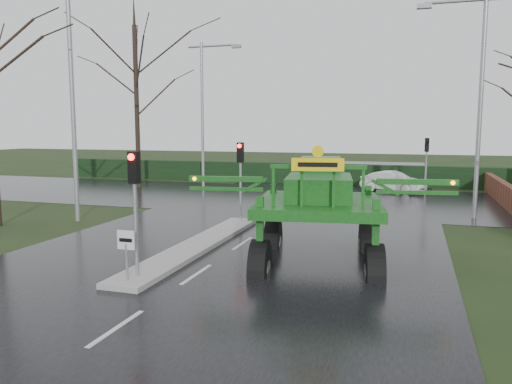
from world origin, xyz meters
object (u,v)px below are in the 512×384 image
(traffic_signal_near, at_px, (134,187))
(street_light_right, at_px, (474,86))
(street_light_left_near, at_px, (78,85))
(traffic_signal_mid, at_px, (240,164))
(keep_left_sign, at_px, (126,247))
(street_light_left_far, at_px, (206,101))
(crop_sprayer, at_px, (261,196))
(traffic_signal_far, at_px, (427,153))
(white_sedan, at_px, (393,192))

(traffic_signal_near, bearing_deg, street_light_right, 53.87)
(street_light_left_near, bearing_deg, traffic_signal_mid, 12.21)
(keep_left_sign, xyz_separation_m, street_light_left_far, (-6.89, 21.50, 4.93))
(street_light_left_far, relative_size, crop_sprayer, 1.24)
(keep_left_sign, relative_size, traffic_signal_far, 0.38)
(traffic_signal_near, height_order, crop_sprayer, crop_sprayer)
(traffic_signal_far, xyz_separation_m, crop_sprayer, (-4.96, -18.81, -0.43))
(traffic_signal_far, distance_m, white_sedan, 3.32)
(traffic_signal_near, bearing_deg, keep_left_sign, -90.00)
(keep_left_sign, height_order, crop_sprayer, crop_sprayer)
(traffic_signal_far, xyz_separation_m, street_light_left_far, (-14.69, -0.01, 3.40))
(traffic_signal_near, relative_size, street_light_left_near, 0.35)
(crop_sprayer, bearing_deg, keep_left_sign, -145.26)
(traffic_signal_near, distance_m, traffic_signal_far, 22.42)
(street_light_left_near, bearing_deg, keep_left_sign, -47.41)
(street_light_right, bearing_deg, traffic_signal_far, 101.95)
(keep_left_sign, relative_size, white_sedan, 0.33)
(traffic_signal_mid, relative_size, crop_sprayer, 0.44)
(white_sedan, bearing_deg, crop_sprayer, -167.26)
(keep_left_sign, bearing_deg, traffic_signal_far, 70.07)
(crop_sprayer, xyz_separation_m, white_sedan, (2.99, 19.48, -2.16))
(street_light_left_near, bearing_deg, traffic_signal_far, 43.63)
(traffic_signal_mid, height_order, street_light_left_far, street_light_left_far)
(street_light_left_far, bearing_deg, keep_left_sign, -72.22)
(street_light_right, height_order, street_light_left_far, same)
(white_sedan, bearing_deg, street_light_left_far, 114.50)
(traffic_signal_mid, bearing_deg, keep_left_sign, -90.00)
(traffic_signal_near, xyz_separation_m, white_sedan, (5.83, 21.69, -2.59))
(traffic_signal_mid, distance_m, crop_sprayer, 6.92)
(traffic_signal_mid, xyz_separation_m, street_light_left_near, (-6.89, -1.49, 3.40))
(traffic_signal_far, distance_m, street_light_right, 8.86)
(crop_sprayer, bearing_deg, street_light_right, 49.59)
(keep_left_sign, distance_m, crop_sprayer, 4.07)
(street_light_left_near, relative_size, crop_sprayer, 1.24)
(traffic_signal_far, bearing_deg, white_sedan, -18.76)
(street_light_left_near, distance_m, crop_sprayer, 11.51)
(crop_sprayer, relative_size, white_sedan, 2.01)
(traffic_signal_far, relative_size, street_light_right, 0.35)
(street_light_left_far, bearing_deg, street_light_left_near, -90.00)
(crop_sprayer, height_order, white_sedan, crop_sprayer)
(keep_left_sign, xyz_separation_m, traffic_signal_near, (0.00, 0.49, 1.53))
(traffic_signal_near, xyz_separation_m, street_light_left_near, (-6.89, 7.01, 3.40))
(traffic_signal_far, relative_size, street_light_left_near, 0.35)
(street_light_left_far, xyz_separation_m, crop_sprayer, (9.74, -18.80, -3.83))
(street_light_left_far, distance_m, white_sedan, 14.08)
(traffic_signal_far, relative_size, street_light_left_far, 0.35)
(street_light_left_far, bearing_deg, traffic_signal_far, 0.03)
(keep_left_sign, bearing_deg, street_light_left_near, 132.59)
(traffic_signal_far, distance_m, street_light_left_far, 15.08)
(keep_left_sign, bearing_deg, white_sedan, 75.27)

